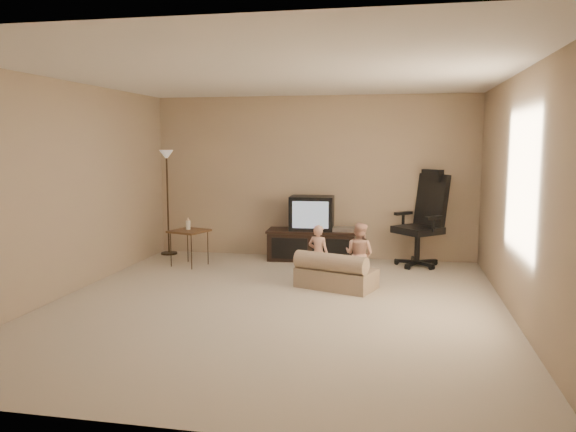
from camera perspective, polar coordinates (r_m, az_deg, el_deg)
name	(u,v)px	position (r m, az deg, el deg)	size (l,w,h in m)	color
floor	(275,306)	(6.27, -1.37, -9.09)	(5.50, 5.50, 0.00)	beige
room_shell	(274,168)	(6.01, -1.42, 4.92)	(5.50, 5.50, 5.50)	white
tv_stand	(312,234)	(8.56, 2.46, -1.80)	(1.39, 0.57, 0.98)	black
office_chair	(422,231)	(8.38, 13.46, -1.54)	(0.91, 0.91, 1.40)	black
side_table	(189,231)	(8.28, -10.02, -1.53)	(0.60, 0.60, 0.71)	brown
floor_lamp	(167,179)	(9.12, -12.19, 3.74)	(0.26, 0.26, 1.67)	#312316
child_sofa	(335,274)	(6.96, 4.77, -5.85)	(1.05, 0.81, 0.46)	tan
toddler_left	(318,254)	(7.18, 3.10, -3.87)	(0.27, 0.20, 0.75)	#DDA38A
toddler_right	(359,254)	(7.10, 7.24, -3.87)	(0.39, 0.21, 0.80)	#DDA38A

